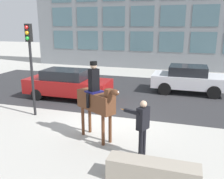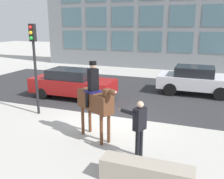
{
  "view_description": "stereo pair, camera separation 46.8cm",
  "coord_description": "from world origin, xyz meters",
  "px_view_note": "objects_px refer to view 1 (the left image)",
  "views": [
    {
      "loc": [
        2.91,
        -9.22,
        3.88
      ],
      "look_at": [
        0.34,
        -1.02,
        1.63
      ],
      "focal_mm": 40.0,
      "sensor_mm": 36.0,
      "label": 1
    },
    {
      "loc": [
        3.35,
        -9.07,
        3.88
      ],
      "look_at": [
        0.34,
        -1.02,
        1.63
      ],
      "focal_mm": 40.0,
      "sensor_mm": 36.0,
      "label": 2
    }
  ],
  "objects_px": {
    "street_car_far_lane": "(189,79)",
    "planter_ledge": "(153,172)",
    "mounted_horse_lead": "(96,100)",
    "pedestrian_bystander": "(142,124)",
    "street_car_near_lane": "(67,84)",
    "traffic_light": "(30,55)"
  },
  "relations": [
    {
      "from": "street_car_far_lane",
      "to": "planter_ledge",
      "type": "xyz_separation_m",
      "value": [
        -0.71,
        -9.22,
        -0.54
      ]
    },
    {
      "from": "mounted_horse_lead",
      "to": "pedestrian_bystander",
      "type": "bearing_deg",
      "value": 6.76
    },
    {
      "from": "pedestrian_bystander",
      "to": "planter_ledge",
      "type": "xyz_separation_m",
      "value": [
        0.51,
        -1.18,
        -0.76
      ]
    },
    {
      "from": "street_car_near_lane",
      "to": "traffic_light",
      "type": "relative_size",
      "value": 1.17
    },
    {
      "from": "mounted_horse_lead",
      "to": "planter_ledge",
      "type": "xyz_separation_m",
      "value": [
        2.23,
        -1.92,
        -1.13
      ]
    },
    {
      "from": "street_car_far_lane",
      "to": "planter_ledge",
      "type": "bearing_deg",
      "value": -94.42
    },
    {
      "from": "mounted_horse_lead",
      "to": "planter_ledge",
      "type": "relative_size",
      "value": 1.17
    },
    {
      "from": "mounted_horse_lead",
      "to": "street_car_near_lane",
      "type": "bearing_deg",
      "value": 158.16
    },
    {
      "from": "pedestrian_bystander",
      "to": "planter_ledge",
      "type": "relative_size",
      "value": 0.76
    },
    {
      "from": "pedestrian_bystander",
      "to": "street_car_far_lane",
      "type": "distance_m",
      "value": 8.14
    },
    {
      "from": "street_car_near_lane",
      "to": "planter_ledge",
      "type": "height_order",
      "value": "street_car_near_lane"
    },
    {
      "from": "pedestrian_bystander",
      "to": "traffic_light",
      "type": "bearing_deg",
      "value": 0.82
    },
    {
      "from": "traffic_light",
      "to": "planter_ledge",
      "type": "xyz_separation_m",
      "value": [
        5.66,
        -3.29,
        -2.34
      ]
    },
    {
      "from": "traffic_light",
      "to": "planter_ledge",
      "type": "height_order",
      "value": "traffic_light"
    },
    {
      "from": "mounted_horse_lead",
      "to": "street_car_far_lane",
      "type": "xyz_separation_m",
      "value": [
        2.95,
        7.3,
        -0.59
      ]
    },
    {
      "from": "pedestrian_bystander",
      "to": "street_car_far_lane",
      "type": "height_order",
      "value": "pedestrian_bystander"
    },
    {
      "from": "street_car_near_lane",
      "to": "mounted_horse_lead",
      "type": "bearing_deg",
      "value": -51.88
    },
    {
      "from": "planter_ledge",
      "to": "traffic_light",
      "type": "bearing_deg",
      "value": 149.82
    },
    {
      "from": "planter_ledge",
      "to": "street_car_far_lane",
      "type": "bearing_deg",
      "value": 85.58
    },
    {
      "from": "traffic_light",
      "to": "street_car_far_lane",
      "type": "bearing_deg",
      "value": 42.91
    },
    {
      "from": "street_car_near_lane",
      "to": "street_car_far_lane",
      "type": "distance_m",
      "value": 6.95
    },
    {
      "from": "planter_ledge",
      "to": "mounted_horse_lead",
      "type": "bearing_deg",
      "value": 139.29
    }
  ]
}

